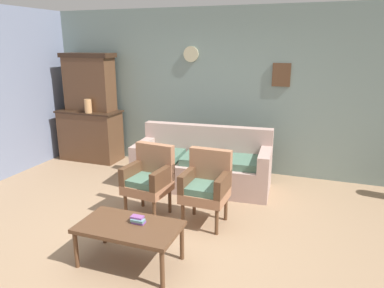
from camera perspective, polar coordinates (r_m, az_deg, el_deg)
The scene contains 10 objects.
ground_plane at distance 4.16m, azimuth -4.73°, elevation -15.14°, with size 7.68×7.68×0.00m, color #997A5B.
wall_back_with_decor at distance 6.10m, azimuth 5.37°, elevation 8.36°, with size 6.40×0.09×2.70m.
side_cabinet at distance 6.99m, azimuth -15.77°, elevation 1.37°, with size 1.16×0.55×0.93m.
cabinet_upper_hutch at distance 6.88m, azimuth -16.00°, elevation 9.49°, with size 0.99×0.38×1.03m.
vase_on_cabinet at distance 6.66m, azimuth -16.17°, elevation 5.81°, with size 0.13×0.13×0.24m, color tan.
floral_couch at distance 5.48m, azimuth 1.71°, elevation -3.50°, with size 2.08×0.94×0.90m.
armchair_row_middle at distance 4.57m, azimuth -6.80°, elevation -5.26°, with size 0.57×0.54×0.90m.
armchair_near_couch_end at distance 4.33m, azimuth 2.30°, elevation -6.40°, with size 0.53×0.50×0.90m.
coffee_table at distance 3.66m, azimuth -9.96°, elevation -13.17°, with size 1.00×0.56×0.42m.
book_stack_on_table at distance 3.65m, azimuth -8.58°, elevation -11.83°, with size 0.15×0.09×0.07m.
Camera 1 is at (1.52, -3.23, 2.13)m, focal length 33.60 mm.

